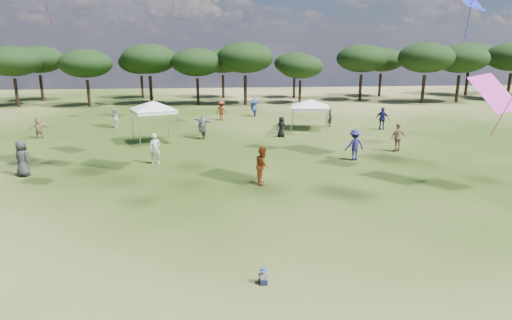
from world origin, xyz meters
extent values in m
cylinder|color=black|center=(-23.92, 45.02, 1.66)|extent=(0.38, 0.38, 3.32)
ellipsoid|color=black|center=(-23.92, 45.02, 5.31)|extent=(6.44, 6.44, 3.47)
cylinder|color=black|center=(-15.51, 44.30, 1.57)|extent=(0.36, 0.36, 3.14)
ellipsoid|color=black|center=(-15.51, 44.30, 5.03)|extent=(6.11, 6.11, 3.29)
cylinder|color=black|center=(-8.39, 45.81, 1.73)|extent=(0.40, 0.40, 3.46)
ellipsoid|color=black|center=(-8.39, 45.81, 5.54)|extent=(6.73, 6.73, 3.63)
cylinder|color=black|center=(-2.58, 44.63, 1.61)|extent=(0.37, 0.37, 3.21)
ellipsoid|color=black|center=(-2.58, 44.63, 5.14)|extent=(6.24, 6.24, 3.36)
cylinder|color=black|center=(3.26, 44.18, 1.78)|extent=(0.41, 0.41, 3.56)
ellipsoid|color=black|center=(3.26, 44.18, 5.69)|extent=(6.91, 6.91, 3.73)
cylinder|color=black|center=(10.19, 44.51, 1.44)|extent=(0.33, 0.33, 2.88)
ellipsoid|color=black|center=(10.19, 44.51, 4.61)|extent=(5.60, 5.60, 3.02)
cylinder|color=black|center=(18.96, 46.98, 1.72)|extent=(0.39, 0.39, 3.44)
ellipsoid|color=black|center=(18.96, 46.98, 5.51)|extent=(6.69, 6.69, 3.60)
cylinder|color=black|center=(25.77, 43.05, 1.77)|extent=(0.40, 0.40, 3.53)
ellipsoid|color=black|center=(25.77, 43.05, 5.65)|extent=(6.86, 6.86, 3.70)
cylinder|color=black|center=(30.65, 43.46, 1.73)|extent=(0.40, 0.40, 3.47)
ellipsoid|color=black|center=(30.65, 43.46, 5.55)|extent=(6.74, 6.74, 3.63)
cylinder|color=black|center=(39.22, 45.46, 1.79)|extent=(0.41, 0.41, 3.57)
cylinder|color=black|center=(-23.40, 51.57, 1.68)|extent=(0.39, 0.39, 3.37)
ellipsoid|color=black|center=(-23.40, 51.57, 5.39)|extent=(6.54, 6.54, 3.53)
cylinder|color=black|center=(-10.52, 53.31, 1.56)|extent=(0.36, 0.36, 3.11)
ellipsoid|color=black|center=(-10.52, 53.31, 4.98)|extent=(6.05, 6.05, 3.26)
cylinder|color=black|center=(0.83, 52.52, 1.60)|extent=(0.37, 0.37, 3.20)
ellipsoid|color=black|center=(0.83, 52.52, 5.12)|extent=(6.21, 6.21, 3.35)
cylinder|color=black|center=(10.82, 51.34, 1.50)|extent=(0.34, 0.34, 2.99)
ellipsoid|color=black|center=(10.82, 51.34, 4.79)|extent=(5.81, 5.81, 3.13)
cylinder|color=black|center=(23.62, 51.75, 1.66)|extent=(0.38, 0.38, 3.31)
ellipsoid|color=black|center=(23.62, 51.75, 5.30)|extent=(6.43, 6.43, 3.47)
cylinder|color=black|center=(37.30, 52.12, 1.82)|extent=(0.42, 0.42, 3.64)
ellipsoid|color=black|center=(37.30, 52.12, 5.82)|extent=(7.06, 7.06, 3.81)
cylinder|color=gray|center=(-6.03, 20.18, 1.17)|extent=(0.06, 0.06, 2.35)
cylinder|color=gray|center=(-3.56, 21.05, 1.17)|extent=(0.06, 0.06, 2.35)
cylinder|color=gray|center=(-6.90, 22.66, 1.17)|extent=(0.06, 0.06, 2.35)
cylinder|color=gray|center=(-4.42, 23.53, 1.17)|extent=(0.06, 0.06, 2.35)
cube|color=white|center=(-5.23, 21.86, 2.30)|extent=(3.55, 3.55, 0.25)
pyramid|color=white|center=(-5.23, 21.86, 3.02)|extent=(5.35, 5.35, 0.60)
cylinder|color=gray|center=(5.33, 25.08, 0.93)|extent=(0.06, 0.06, 1.85)
cylinder|color=gray|center=(8.15, 24.39, 0.93)|extent=(0.06, 0.06, 1.85)
cylinder|color=gray|center=(6.03, 27.90, 0.93)|extent=(0.06, 0.06, 1.85)
cylinder|color=gray|center=(8.85, 27.21, 0.93)|extent=(0.06, 0.06, 1.85)
cube|color=white|center=(7.09, 26.14, 1.80)|extent=(3.71, 3.71, 0.25)
pyramid|color=white|center=(7.09, 26.14, 2.53)|extent=(6.06, 6.06, 0.60)
cube|color=black|center=(0.03, 1.86, 0.08)|extent=(0.22, 0.22, 0.16)
cube|color=black|center=(-0.04, 2.02, 0.04)|extent=(0.08, 0.19, 0.09)
cube|color=black|center=(0.10, 2.01, 0.04)|extent=(0.08, 0.19, 0.09)
cube|color=white|center=(0.03, 1.86, 0.26)|extent=(0.20, 0.15, 0.21)
cylinder|color=white|center=(-0.10, 1.92, 0.26)|extent=(0.07, 0.20, 0.13)
cylinder|color=white|center=(0.16, 1.91, 0.26)|extent=(0.07, 0.20, 0.13)
sphere|color=#E0B293|center=(0.03, 1.86, 0.40)|extent=(0.14, 0.14, 0.14)
cone|color=#4666A4|center=(0.03, 1.86, 0.43)|extent=(0.24, 0.24, 0.02)
cylinder|color=#4666A4|center=(0.03, 1.86, 0.46)|extent=(0.16, 0.16, 0.06)
imported|color=#936D50|center=(10.87, 17.28, 0.95)|extent=(1.20, 0.81, 1.89)
imported|color=navy|center=(3.23, 34.06, 0.96)|extent=(1.95, 2.25, 1.91)
imported|color=white|center=(-9.37, 28.41, 0.85)|extent=(0.83, 0.96, 1.70)
imported|color=#A07357|center=(-14.09, 24.43, 0.81)|extent=(1.58, 0.96, 1.63)
imported|color=#545559|center=(-1.84, 22.87, 0.89)|extent=(1.91, 2.01, 1.77)
imported|color=navy|center=(13.08, 25.18, 0.95)|extent=(1.15, 1.06, 1.89)
imported|color=navy|center=(7.29, 15.36, 0.94)|extent=(1.33, 0.94, 1.88)
imported|color=#2D2E32|center=(-11.13, 14.01, 0.95)|extent=(1.11, 0.98, 1.91)
imported|color=beige|center=(-4.51, 15.82, 0.90)|extent=(0.69, 0.49, 1.80)
imported|color=#323237|center=(9.16, 27.11, 0.78)|extent=(0.44, 0.61, 1.57)
imported|color=black|center=(4.15, 22.99, 0.79)|extent=(0.92, 0.85, 1.58)
imported|color=maroon|center=(-0.12, 31.81, 0.95)|extent=(1.41, 1.25, 1.89)
imported|color=#AB461C|center=(1.21, 11.28, 0.93)|extent=(0.82, 0.99, 1.87)
plane|color=#CA329D|center=(11.45, 9.21, 4.57)|extent=(2.75, 2.22, 1.71)
camera|label=1|loc=(-1.40, -8.87, 6.36)|focal=30.00mm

